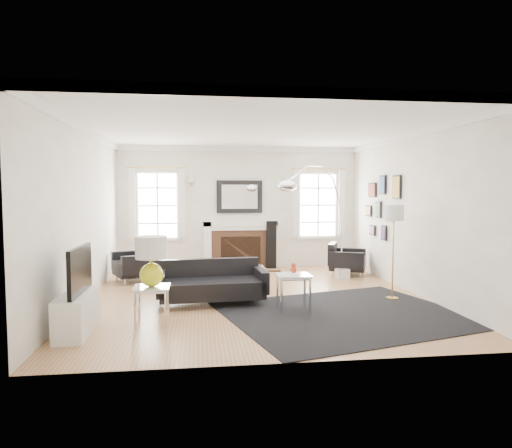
{
  "coord_description": "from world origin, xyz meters",
  "views": [
    {
      "loc": [
        -0.95,
        -7.49,
        1.75
      ],
      "look_at": [
        0.04,
        0.3,
        1.2
      ],
      "focal_mm": 32.0,
      "sensor_mm": 36.0,
      "label": 1
    }
  ],
  "objects": [
    {
      "name": "orange_vase",
      "position": [
        0.43,
        -1.0,
        0.64
      ],
      "size": [
        0.1,
        0.1,
        0.16
      ],
      "color": "red",
      "rests_on": "nesting_table"
    },
    {
      "name": "window_left",
      "position": [
        -1.85,
        2.95,
        1.46
      ],
      "size": [
        1.24,
        0.15,
        1.62
      ],
      "color": "white",
      "rests_on": "back_wall"
    },
    {
      "name": "ceiling",
      "position": [
        0.0,
        0.0,
        2.8
      ],
      "size": [
        5.5,
        6.0,
        0.02
      ],
      "primitive_type": "cube",
      "color": "white",
      "rests_on": "back_wall"
    },
    {
      "name": "side_table_left",
      "position": [
        -1.56,
        -1.44,
        0.41
      ],
      "size": [
        0.47,
        0.47,
        0.51
      ],
      "color": "silver",
      "rests_on": "floor"
    },
    {
      "name": "speaker_tower",
      "position": [
        0.69,
        2.65,
        0.55
      ],
      "size": [
        0.23,
        0.23,
        1.11
      ],
      "primitive_type": "cube",
      "rotation": [
        0.0,
        0.0,
        -0.04
      ],
      "color": "black",
      "rests_on": "floor"
    },
    {
      "name": "armchair_left",
      "position": [
        -2.12,
        1.66,
        0.33
      ],
      "size": [
        1.05,
        1.1,
        0.59
      ],
      "color": "black",
      "rests_on": "floor"
    },
    {
      "name": "back_wall",
      "position": [
        0.0,
        3.0,
        1.4
      ],
      "size": [
        5.5,
        0.04,
        2.8
      ],
      "primitive_type": "cube",
      "color": "white",
      "rests_on": "floor"
    },
    {
      "name": "fireplace",
      "position": [
        0.0,
        2.79,
        0.54
      ],
      "size": [
        1.7,
        0.69,
        1.11
      ],
      "color": "white",
      "rests_on": "floor"
    },
    {
      "name": "armchair_right",
      "position": [
        2.15,
        1.81,
        0.31
      ],
      "size": [
        0.98,
        1.04,
        0.55
      ],
      "color": "black",
      "rests_on": "floor"
    },
    {
      "name": "sofa",
      "position": [
        -0.75,
        -0.34,
        0.3
      ],
      "size": [
        1.75,
        0.89,
        0.55
      ],
      "color": "black",
      "rests_on": "floor"
    },
    {
      "name": "mantel_mirror",
      "position": [
        0.0,
        2.95,
        1.65
      ],
      "size": [
        1.05,
        0.07,
        0.75
      ],
      "color": "black",
      "rests_on": "back_wall"
    },
    {
      "name": "window_right",
      "position": [
        1.85,
        2.95,
        1.46
      ],
      "size": [
        1.24,
        0.15,
        1.62
      ],
      "color": "white",
      "rests_on": "back_wall"
    },
    {
      "name": "tv_unit",
      "position": [
        -2.44,
        -1.7,
        0.33
      ],
      "size": [
        0.35,
        1.0,
        1.09
      ],
      "color": "white",
      "rests_on": "floor"
    },
    {
      "name": "front_wall",
      "position": [
        0.0,
        -3.0,
        1.4
      ],
      "size": [
        5.5,
        0.04,
        2.8
      ],
      "primitive_type": "cube",
      "color": "white",
      "rests_on": "floor"
    },
    {
      "name": "floor",
      "position": [
        0.0,
        0.0,
        0.0
      ],
      "size": [
        6.0,
        6.0,
        0.0
      ],
      "primitive_type": "plane",
      "color": "olive",
      "rests_on": "ground"
    },
    {
      "name": "coffee_table",
      "position": [
        -0.15,
        0.65,
        0.34
      ],
      "size": [
        0.83,
        0.83,
        0.37
      ],
      "color": "silver",
      "rests_on": "floor"
    },
    {
      "name": "arc_floor_lamp",
      "position": [
        1.27,
        0.89,
        1.27
      ],
      "size": [
        1.66,
        1.54,
        2.35
      ],
      "color": "white",
      "rests_on": "floor"
    },
    {
      "name": "crown_molding",
      "position": [
        0.0,
        0.0,
        2.74
      ],
      "size": [
        5.5,
        6.0,
        0.12
      ],
      "primitive_type": "cube",
      "color": "white",
      "rests_on": "back_wall"
    },
    {
      "name": "area_rug",
      "position": [
        1.15,
        -1.27,
        0.01
      ],
      "size": [
        3.91,
        3.52,
        0.01
      ],
      "primitive_type": "cube",
      "rotation": [
        0.0,
        0.0,
        0.26
      ],
      "color": "black",
      "rests_on": "floor"
    },
    {
      "name": "left_wall",
      "position": [
        -2.75,
        0.0,
        1.4
      ],
      "size": [
        0.04,
        6.0,
        2.8
      ],
      "primitive_type": "cube",
      "color": "white",
      "rests_on": "floor"
    },
    {
      "name": "right_wall",
      "position": [
        2.75,
        0.0,
        1.4
      ],
      "size": [
        0.04,
        6.0,
        2.8
      ],
      "primitive_type": "cube",
      "color": "white",
      "rests_on": "floor"
    },
    {
      "name": "nesting_table",
      "position": [
        0.43,
        -1.0,
        0.43
      ],
      "size": [
        0.5,
        0.42,
        0.55
      ],
      "color": "silver",
      "rests_on": "floor"
    },
    {
      "name": "stick_floor_lamp",
      "position": [
        2.2,
        -0.46,
        1.34
      ],
      "size": [
        0.31,
        0.31,
        1.55
      ],
      "color": "gold",
      "rests_on": "floor"
    },
    {
      "name": "gourd_lamp",
      "position": [
        -1.56,
        -1.44,
        0.89
      ],
      "size": [
        0.41,
        0.41,
        0.66
      ],
      "color": "yellow",
      "rests_on": "side_table_left"
    },
    {
      "name": "gallery_wall",
      "position": [
        2.72,
        1.3,
        1.53
      ],
      "size": [
        0.04,
        1.73,
        1.29
      ],
      "color": "black",
      "rests_on": "right_wall"
    }
  ]
}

